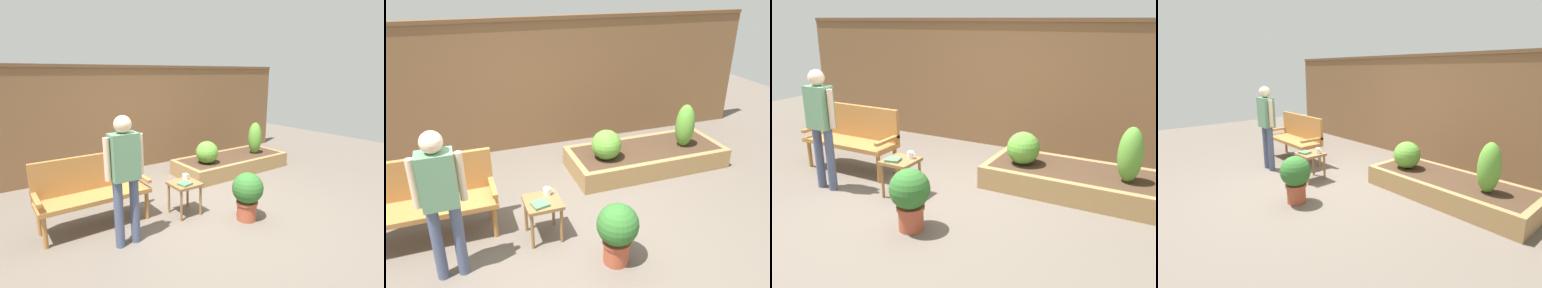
{
  "view_description": "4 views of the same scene",
  "coord_description": "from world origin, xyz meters",
  "views": [
    {
      "loc": [
        -2.6,
        -3.34,
        2.02
      ],
      "look_at": [
        0.34,
        0.82,
        0.82
      ],
      "focal_mm": 28.65,
      "sensor_mm": 36.0,
      "label": 1
    },
    {
      "loc": [
        -1.1,
        -3.29,
        2.75
      ],
      "look_at": [
        0.36,
        0.78,
        0.77
      ],
      "focal_mm": 34.78,
      "sensor_mm": 36.0,
      "label": 2
    },
    {
      "loc": [
        2.59,
        -3.64,
        2.16
      ],
      "look_at": [
        0.33,
        0.6,
        0.64
      ],
      "focal_mm": 37.36,
      "sensor_mm": 36.0,
      "label": 3
    },
    {
      "loc": [
        3.75,
        -2.54,
        1.85
      ],
      "look_at": [
        0.16,
        0.59,
        0.64
      ],
      "focal_mm": 27.51,
      "sensor_mm": 36.0,
      "label": 4
    }
  ],
  "objects": [
    {
      "name": "side_table",
      "position": [
        -0.3,
        0.1,
        0.4
      ],
      "size": [
        0.4,
        0.4,
        0.48
      ],
      "color": "olive",
      "rests_on": "ground_plane"
    },
    {
      "name": "ground_plane",
      "position": [
        0.0,
        0.0,
        0.0
      ],
      "size": [
        14.0,
        14.0,
        0.0
      ],
      "primitive_type": "plane",
      "color": "#60564C"
    },
    {
      "name": "shrub_near_bench",
      "position": [
        0.92,
        1.14,
        0.52
      ],
      "size": [
        0.43,
        0.43,
        0.43
      ],
      "color": "brown",
      "rests_on": "raised_planter_bed"
    },
    {
      "name": "potted_boxwood",
      "position": [
        0.3,
        -0.56,
        0.4
      ],
      "size": [
        0.43,
        0.43,
        0.68
      ],
      "color": "#A84C33",
      "rests_on": "ground_plane"
    },
    {
      "name": "garden_bench",
      "position": [
        -1.48,
        0.56,
        0.54
      ],
      "size": [
        1.44,
        0.48,
        0.94
      ],
      "color": "#A87038",
      "rests_on": "ground_plane"
    },
    {
      "name": "person_by_bench",
      "position": [
        -1.31,
        -0.18,
        0.93
      ],
      "size": [
        0.47,
        0.2,
        1.56
      ],
      "color": "#475170",
      "rests_on": "ground_plane"
    },
    {
      "name": "shrub_far_corner",
      "position": [
        2.23,
        1.14,
        0.64
      ],
      "size": [
        0.29,
        0.29,
        0.67
      ],
      "color": "brown",
      "rests_on": "raised_planter_bed"
    },
    {
      "name": "raised_planter_bed",
      "position": [
        1.65,
        1.24,
        0.15
      ],
      "size": [
        2.4,
        1.0,
        0.3
      ],
      "color": "#997547",
      "rests_on": "ground_plane"
    },
    {
      "name": "book_on_table",
      "position": [
        -0.35,
        0.01,
        0.5
      ],
      "size": [
        0.2,
        0.19,
        0.03
      ],
      "primitive_type": "cube",
      "rotation": [
        0.0,
        0.0,
        0.22
      ],
      "color": "#4C7A56",
      "rests_on": "side_table"
    },
    {
      "name": "fence_back",
      "position": [
        0.0,
        2.6,
        1.09
      ],
      "size": [
        8.4,
        0.14,
        2.16
      ],
      "color": "brown",
      "rests_on": "ground_plane"
    },
    {
      "name": "cup_on_table",
      "position": [
        -0.22,
        0.2,
        0.52
      ],
      "size": [
        0.12,
        0.09,
        0.09
      ],
      "color": "white",
      "rests_on": "side_table"
    }
  ]
}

